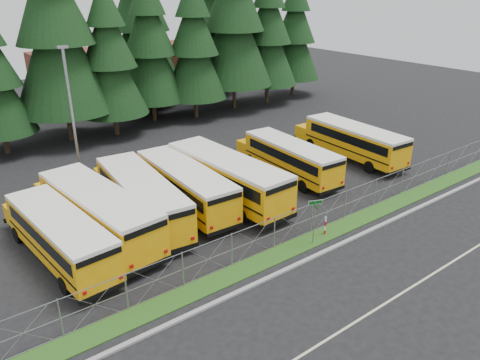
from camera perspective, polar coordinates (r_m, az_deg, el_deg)
name	(u,v)px	position (r m, az deg, el deg)	size (l,w,h in m)	color
ground	(311,221)	(30.26, 8.63, -5.02)	(120.00, 120.00, 0.00)	black
curb	(349,240)	(28.47, 13.10, -7.19)	(50.00, 0.25, 0.12)	gray
grass_verge	(331,231)	(29.26, 11.00, -6.18)	(50.00, 1.40, 0.06)	#254D16
road_lane_line	(423,280)	(26.23, 21.37, -11.32)	(50.00, 0.12, 0.01)	beige
chainlink_fence	(323,213)	(29.21, 10.14, -4.00)	(44.00, 0.10, 2.00)	gray
brick_building	(126,73)	(64.56, -13.73, 12.60)	(22.00, 10.00, 6.00)	brown
bus_0	(59,237)	(27.21, -21.24, -6.48)	(2.56, 10.84, 2.84)	orange
bus_1	(97,214)	(28.72, -17.08, -3.94)	(2.83, 11.98, 3.14)	orange
bus_2	(140,199)	(30.03, -12.08, -2.25)	(2.76, 11.69, 3.06)	orange
bus_3	(183,186)	(31.45, -6.98, -0.79)	(2.66, 11.28, 2.96)	orange
bus_4	(224,178)	(32.20, -2.00, 0.21)	(2.89, 12.25, 3.21)	orange
bus_6	(288,159)	(36.49, 5.90, 2.56)	(2.50, 10.58, 2.77)	orange
bus_east	(351,142)	(41.01, 13.38, 4.52)	(2.65, 11.24, 2.95)	orange
street_sign	(315,213)	(26.89, 9.11, -3.96)	(0.79, 0.52, 2.81)	gray
striped_bollard	(325,226)	(28.62, 10.35, -5.53)	(0.11, 0.11, 1.20)	#B20C0C
light_standard	(72,113)	(35.41, -19.81, 7.66)	(0.70, 0.35, 10.14)	gray
conifer_3	(56,33)	(46.02, -21.54, 16.34)	(8.94, 8.94, 19.77)	black
conifer_4	(109,59)	(46.78, -15.64, 13.97)	(6.63, 6.63, 14.66)	black
conifer_5	(150,47)	(50.93, -10.97, 15.60)	(7.04, 7.04, 15.57)	black
conifer_6	(194,47)	(51.73, -5.64, 15.79)	(6.87, 6.87, 15.19)	black
conifer_7	(234,22)	(55.27, -0.76, 18.73)	(8.92, 8.92, 19.73)	black
conifer_8	(268,36)	(58.38, 3.45, 17.07)	(7.21, 7.21, 15.94)	black
conifer_9	(295,36)	(63.08, 6.68, 17.02)	(6.81, 6.81, 15.07)	black
conifer_11	(58,39)	(56.37, -21.35, 15.76)	(7.54, 7.54, 16.67)	black
conifer_12	(140,22)	(57.80, -12.12, 18.31)	(8.79, 8.79, 19.45)	black
conifer_13	(211,24)	(63.68, -3.60, 18.50)	(8.13, 8.13, 17.98)	black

